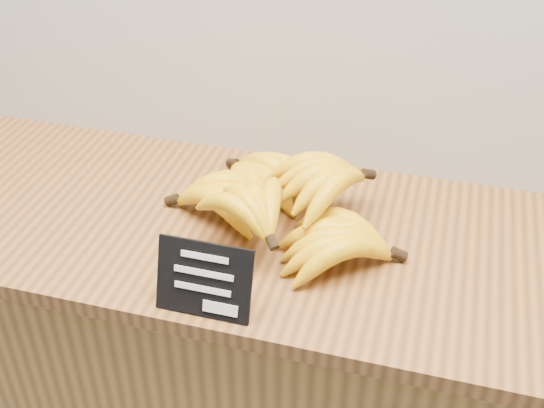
{
  "coord_description": "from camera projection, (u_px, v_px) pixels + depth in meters",
  "views": [
    {
      "loc": [
        0.41,
        1.8,
        1.68
      ],
      "look_at": [
        0.16,
        2.7,
        1.02
      ],
      "focal_mm": 45.0,
      "sensor_mm": 36.0,
      "label": 1
    }
  ],
  "objects": [
    {
      "name": "counter",
      "position": [
        278.0,
        401.0,
        1.51
      ],
      "size": [
        1.52,
        0.5,
        0.9
      ],
      "primitive_type": "cube",
      "color": "olive",
      "rests_on": "ground"
    },
    {
      "name": "counter_top",
      "position": [
        279.0,
        236.0,
        1.24
      ],
      "size": [
        1.56,
        0.54,
        0.03
      ],
      "primitive_type": "cube",
      "color": "brown",
      "rests_on": "counter"
    },
    {
      "name": "chalkboard_sign",
      "position": [
        204.0,
        280.0,
        1.04
      ],
      "size": [
        0.15,
        0.05,
        0.12
      ],
      "primitive_type": "cube",
      "rotation": [
        -0.34,
        0.0,
        0.0
      ],
      "color": "black",
      "rests_on": "counter_top"
    },
    {
      "name": "banana_pile",
      "position": [
        282.0,
        201.0,
        1.22
      ],
      "size": [
        0.46,
        0.41,
        0.12
      ],
      "color": "#E6B409",
      "rests_on": "counter_top"
    }
  ]
}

